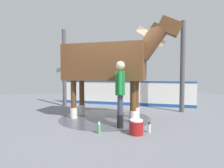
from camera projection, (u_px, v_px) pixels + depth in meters
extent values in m
cube|color=slate|center=(107.00, 121.00, 5.19)|extent=(16.00, 16.00, 0.02)
cylinder|color=#42444C|center=(105.00, 118.00, 5.50)|extent=(2.65, 2.65, 0.00)
cube|color=white|center=(123.00, 94.00, 7.85)|extent=(2.47, 5.20, 0.96)
cube|color=#1E4C99|center=(123.00, 82.00, 7.83)|extent=(2.49, 5.21, 0.06)
cube|color=#1E4C99|center=(123.00, 104.00, 7.87)|extent=(2.47, 5.20, 0.12)
cylinder|color=#4C4C51|center=(183.00, 67.00, 6.36)|extent=(0.16, 0.16, 3.09)
cylinder|color=#4C4C51|center=(64.00, 68.00, 7.57)|extent=(0.16, 0.16, 3.09)
cube|color=brown|center=(105.00, 63.00, 5.42)|extent=(1.89, 2.50, 1.02)
cylinder|color=brown|center=(136.00, 99.00, 5.50)|extent=(0.16, 0.16, 1.11)
cylinder|color=silver|center=(136.00, 113.00, 5.52)|extent=(0.20, 0.20, 0.31)
cylinder|color=brown|center=(133.00, 102.00, 4.97)|extent=(0.16, 0.16, 1.11)
cylinder|color=silver|center=(133.00, 117.00, 4.99)|extent=(0.20, 0.20, 0.31)
cylinder|color=brown|center=(82.00, 97.00, 5.97)|extent=(0.16, 0.16, 1.11)
cylinder|color=silver|center=(82.00, 110.00, 5.99)|extent=(0.20, 0.20, 0.31)
cylinder|color=brown|center=(74.00, 99.00, 5.44)|extent=(0.16, 0.16, 1.11)
cylinder|color=silver|center=(74.00, 113.00, 5.46)|extent=(0.20, 0.20, 0.31)
cylinder|color=brown|center=(151.00, 42.00, 5.04)|extent=(0.80, 1.01, 1.02)
cube|color=#C6B793|center=(151.00, 36.00, 5.03)|extent=(0.39, 0.74, 0.63)
cube|color=brown|center=(170.00, 27.00, 4.89)|extent=(0.53, 0.71, 0.56)
cylinder|color=#C6B793|center=(67.00, 67.00, 5.76)|extent=(0.40, 0.68, 0.35)
cylinder|color=black|center=(120.00, 121.00, 4.49)|extent=(0.15, 0.15, 0.32)
cylinder|color=#383D51|center=(120.00, 105.00, 4.47)|extent=(0.13, 0.13, 0.48)
cylinder|color=black|center=(120.00, 119.00, 4.70)|extent=(0.15, 0.15, 0.32)
cylinder|color=#383D51|center=(120.00, 103.00, 4.68)|extent=(0.13, 0.13, 0.48)
cube|color=#1E7F38|center=(120.00, 83.00, 4.55)|extent=(0.50, 0.32, 0.56)
cylinder|color=#1E7F38|center=(120.00, 83.00, 4.27)|extent=(0.09, 0.09, 0.54)
cylinder|color=#1E7F38|center=(121.00, 82.00, 4.83)|extent=(0.09, 0.09, 0.54)
sphere|color=beige|center=(120.00, 66.00, 4.53)|extent=(0.22, 0.22, 0.22)
cylinder|color=maroon|center=(136.00, 128.00, 3.99)|extent=(0.30, 0.30, 0.29)
cylinder|color=white|center=(136.00, 120.00, 3.98)|extent=(0.28, 0.28, 0.03)
cylinder|color=white|center=(149.00, 128.00, 4.14)|extent=(0.06, 0.06, 0.18)
cylinder|color=black|center=(149.00, 123.00, 4.13)|extent=(0.04, 0.04, 0.04)
cylinder|color=#4CA559|center=(99.00, 129.00, 4.05)|extent=(0.07, 0.07, 0.20)
cylinder|color=white|center=(99.00, 123.00, 4.04)|extent=(0.05, 0.05, 0.04)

